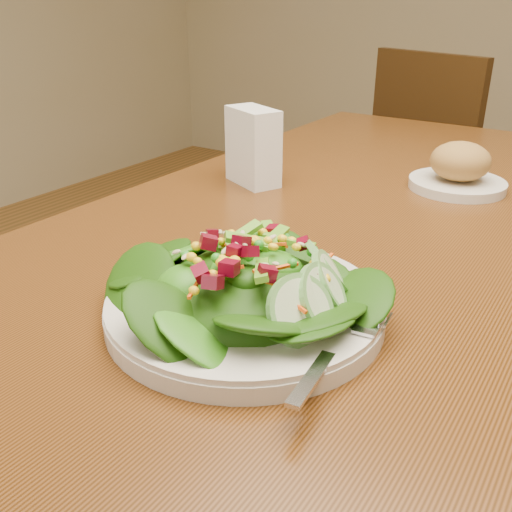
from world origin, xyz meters
name	(u,v)px	position (x,y,z in m)	size (l,w,h in m)	color
dining_table	(404,284)	(0.00, 0.00, 0.65)	(0.90, 1.40, 0.75)	brown
chair_far	(439,182)	(-0.27, 1.10, 0.47)	(0.53, 0.53, 0.89)	black
salad_plate	(253,293)	(-0.04, -0.35, 0.78)	(0.28, 0.28, 0.08)	silver
bread_plate	(459,170)	(0.01, 0.19, 0.78)	(0.16, 0.16, 0.08)	silver
napkin_holder	(253,144)	(-0.29, 0.03, 0.82)	(0.11, 0.09, 0.13)	white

